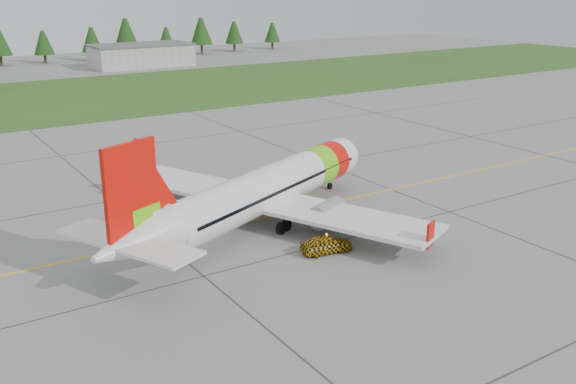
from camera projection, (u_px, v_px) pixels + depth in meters
ground at (365, 234)px, 53.98m from camera, size 320.00×320.00×0.00m
aircraft at (264, 190)px, 55.66m from camera, size 32.39×30.75×10.34m
follow_me_car at (327, 228)px, 49.67m from camera, size 1.64×1.85×4.12m
grass_strip at (84, 96)px, 119.37m from camera, size 320.00×50.00×0.03m
taxi_guideline at (311, 207)px, 60.35m from camera, size 120.00×0.25×0.02m
hangar_east at (142, 56)px, 160.19m from camera, size 24.00×12.00×5.20m
treeline at (18, 45)px, 162.48m from camera, size 160.00×8.00×10.00m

